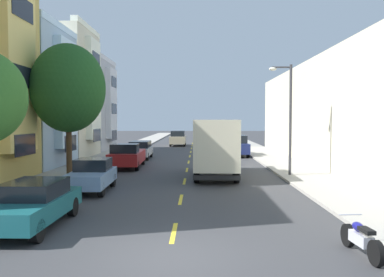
{
  "coord_description": "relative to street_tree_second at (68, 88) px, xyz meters",
  "views": [
    {
      "loc": [
        0.7,
        -9.86,
        3.36
      ],
      "look_at": [
        0.2,
        27.37,
        1.62
      ],
      "focal_mm": 37.8,
      "sensor_mm": 36.0,
      "label": 1
    }
  ],
  "objects": [
    {
      "name": "townhouse_fifth_dove_grey",
      "position": [
        -7.21,
        20.61,
        -0.36
      ],
      "size": [
        10.64,
        7.2,
        9.84
      ],
      "color": "#A8A8AD",
      "rests_on": "ground_plane"
    },
    {
      "name": "parked_motorcycle",
      "position": [
        11.15,
        -12.25,
        -4.67
      ],
      "size": [
        0.62,
        2.05,
        0.9
      ],
      "color": "black",
      "rests_on": "ground_plane"
    },
    {
      "name": "sidewalk_right",
      "position": [
        13.5,
        15.7,
        -5.01
      ],
      "size": [
        3.2,
        120.0,
        0.14
      ],
      "primitive_type": "cube",
      "color": "#A39E93",
      "rests_on": "ground_plane"
    },
    {
      "name": "parked_suv_navy",
      "position": [
        10.65,
        14.97,
        -4.09
      ],
      "size": [
        2.05,
        4.84,
        1.93
      ],
      "color": "navy",
      "rests_on": "ground_plane"
    },
    {
      "name": "street_tree_second",
      "position": [
        0.0,
        0.0,
        0.0
      ],
      "size": [
        4.05,
        4.05,
        7.38
      ],
      "color": "#47331E",
      "rests_on": "sidewalk_left"
    },
    {
      "name": "lane_centerline_dashes",
      "position": [
        6.4,
        12.2,
        -5.08
      ],
      "size": [
        0.14,
        47.2,
        0.01
      ],
      "color": "yellow",
      "rests_on": "ground_plane"
    },
    {
      "name": "parked_wagon_white",
      "position": [
        10.64,
        38.45,
        -4.28
      ],
      "size": [
        1.85,
        4.71,
        1.5
      ],
      "color": "silver",
      "rests_on": "ground_plane"
    },
    {
      "name": "townhouse_fourth_cream",
      "position": [
        -8.4,
        13.2,
        0.48
      ],
      "size": [
        13.02,
        7.2,
        11.53
      ],
      "color": "beige",
      "rests_on": "ground_plane"
    },
    {
      "name": "parked_hatchback_sky",
      "position": [
        2.12,
        -3.36,
        -4.32
      ],
      "size": [
        1.85,
        4.05,
        1.5
      ],
      "color": "#7A9EC6",
      "rests_on": "ground_plane"
    },
    {
      "name": "ground_plane",
      "position": [
        6.4,
        17.7,
        -5.08
      ],
      "size": [
        160.0,
        160.0,
        0.0
      ],
      "primitive_type": "plane",
      "color": "#38383A"
    },
    {
      "name": "parked_pickup_red",
      "position": [
        2.19,
        5.81,
        -4.25
      ],
      "size": [
        2.14,
        5.35,
        1.73
      ],
      "color": "#AD1E1E",
      "rests_on": "ground_plane"
    },
    {
      "name": "apartment_block_opposite",
      "position": [
        20.1,
        7.7,
        -1.24
      ],
      "size": [
        10.0,
        36.0,
        7.69
      ],
      "primitive_type": "cube",
      "color": "beige",
      "rests_on": "ground_plane"
    },
    {
      "name": "sidewalk_left",
      "position": [
        -0.7,
        15.7,
        -5.01
      ],
      "size": [
        3.2,
        120.0,
        0.14
      ],
      "primitive_type": "cube",
      "color": "#A39E93",
      "rests_on": "ground_plane"
    },
    {
      "name": "parked_pickup_orange",
      "position": [
        10.89,
        30.38,
        -4.25
      ],
      "size": [
        2.16,
        5.36,
        1.73
      ],
      "color": "orange",
      "rests_on": "ground_plane"
    },
    {
      "name": "parked_wagon_silver",
      "position": [
        2.15,
        12.43,
        -4.28
      ],
      "size": [
        1.85,
        4.71,
        1.5
      ],
      "color": "#B2B5BA",
      "rests_on": "ground_plane"
    },
    {
      "name": "street_lamp",
      "position": [
        12.34,
        1.37,
        -1.21
      ],
      "size": [
        1.35,
        0.28,
        6.4
      ],
      "color": "#38383D",
      "rests_on": "sidewalk_right"
    },
    {
      "name": "parked_sedan_teal",
      "position": [
        1.95,
        -9.75,
        -4.33
      ],
      "size": [
        1.83,
        4.51,
        1.43
      ],
      "color": "#195B60",
      "rests_on": "ground_plane"
    },
    {
      "name": "moving_champagne_sedan",
      "position": [
        4.6,
        29.53,
        -4.09
      ],
      "size": [
        1.95,
        4.8,
        1.93
      ],
      "color": "tan",
      "rests_on": "ground_plane"
    },
    {
      "name": "delivery_box_truck",
      "position": [
        8.19,
        1.3,
        -3.18
      ],
      "size": [
        2.63,
        7.11,
        3.36
      ],
      "color": "beige",
      "rests_on": "ground_plane"
    }
  ]
}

